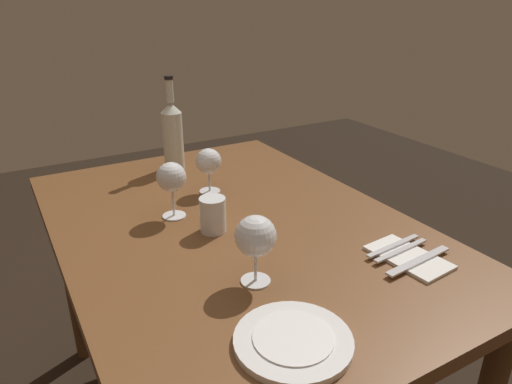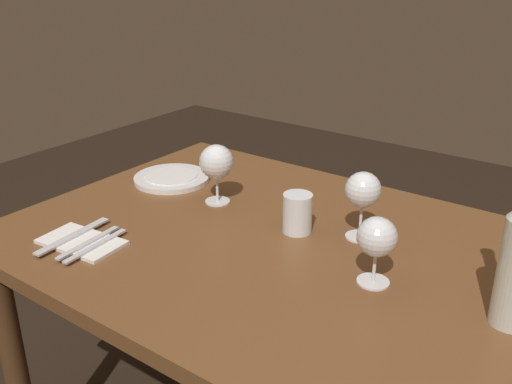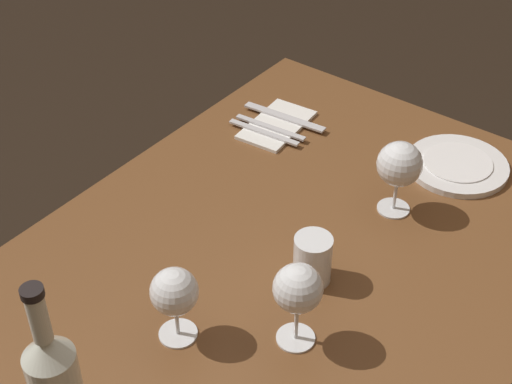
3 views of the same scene
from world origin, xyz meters
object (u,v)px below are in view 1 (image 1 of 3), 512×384
(water_tumbler, at_px, (213,217))
(fork_outer, at_px, (393,246))
(fork_inner, at_px, (401,250))
(folded_napkin, at_px, (408,257))
(wine_glass_right, at_px, (171,178))
(wine_bottle, at_px, (173,134))
(table_knife, at_px, (419,261))
(wine_glass_centre, at_px, (256,237))
(wine_glass_left, at_px, (209,162))
(dinner_plate, at_px, (293,340))

(water_tumbler, bearing_deg, fork_outer, 47.73)
(water_tumbler, distance_m, fork_outer, 0.46)
(fork_inner, bearing_deg, folded_napkin, 0.00)
(wine_glass_right, xyz_separation_m, wine_bottle, (-0.37, 0.14, 0.01))
(wine_glass_right, bearing_deg, fork_outer, 42.04)
(fork_inner, relative_size, table_knife, 0.86)
(wine_glass_centre, xyz_separation_m, fork_outer, (0.05, 0.36, -0.10))
(wine_glass_left, relative_size, dinner_plate, 0.66)
(wine_glass_left, distance_m, wine_bottle, 0.26)
(fork_inner, distance_m, table_knife, 0.05)
(wine_glass_right, relative_size, fork_inner, 0.89)
(wine_glass_centre, xyz_separation_m, dinner_plate, (0.21, -0.04, -0.10))
(fork_inner, bearing_deg, wine_glass_centre, -101.52)
(wine_glass_right, distance_m, fork_outer, 0.61)
(wine_glass_left, relative_size, fork_inner, 0.79)
(wine_glass_centre, xyz_separation_m, table_knife, (0.13, 0.36, -0.10))
(wine_glass_centre, relative_size, table_knife, 0.75)
(dinner_plate, height_order, folded_napkin, dinner_plate)
(wine_bottle, bearing_deg, fork_outer, 17.68)
(water_tumbler, bearing_deg, wine_glass_left, 157.29)
(water_tumbler, bearing_deg, wine_glass_centre, -4.56)
(wine_glass_centre, xyz_separation_m, wine_bottle, (-0.76, 0.10, 0.02))
(wine_glass_right, height_order, wine_bottle, wine_bottle)
(wine_glass_left, xyz_separation_m, folded_napkin, (0.61, 0.24, -0.09))
(water_tumbler, xyz_separation_m, dinner_plate, (0.47, -0.06, -0.03))
(wine_glass_right, xyz_separation_m, wine_glass_centre, (0.40, 0.04, -0.01))
(wine_glass_left, relative_size, table_knife, 0.68)
(dinner_plate, distance_m, folded_napkin, 0.42)
(wine_glass_right, distance_m, wine_glass_centre, 0.40)
(water_tumbler, bearing_deg, wine_bottle, 170.56)
(water_tumbler, relative_size, fork_inner, 0.53)
(wine_glass_left, height_order, wine_glass_right, wine_glass_right)
(fork_outer, bearing_deg, table_knife, 0.00)
(folded_napkin, xyz_separation_m, fork_inner, (-0.03, 0.00, 0.01))
(wine_glass_right, relative_size, table_knife, 0.76)
(folded_napkin, bearing_deg, fork_inner, 180.00)
(water_tumbler, relative_size, fork_outer, 0.53)
(folded_napkin, bearing_deg, wine_glass_left, -158.51)
(wine_glass_right, bearing_deg, dinner_plate, -0.16)
(wine_glass_left, xyz_separation_m, water_tumbler, (0.25, -0.10, -0.06))
(wine_glass_left, relative_size, wine_glass_centre, 0.90)
(wine_glass_centre, distance_m, dinner_plate, 0.23)
(dinner_plate, bearing_deg, table_knife, 100.73)
(wine_glass_right, height_order, water_tumbler, wine_glass_right)
(wine_glass_left, height_order, wine_bottle, wine_bottle)
(wine_glass_centre, bearing_deg, fork_inner, 78.48)
(wine_bottle, distance_m, dinner_plate, 0.99)
(wine_bottle, relative_size, folded_napkin, 1.65)
(wine_glass_left, height_order, folded_napkin, wine_glass_left)
(dinner_plate, bearing_deg, wine_glass_right, 179.84)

